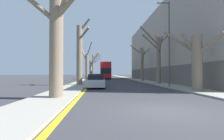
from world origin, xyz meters
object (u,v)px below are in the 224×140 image
parked_car_0 (96,81)px  parked_car_1 (97,79)px  street_tree_right_2 (142,62)px  street_tree_right_0 (196,60)px  parked_car_2 (98,78)px  parked_car_3 (98,78)px  street_tree_left_3 (91,67)px  lamp_post (168,40)px  street_tree_left_2 (87,65)px  street_tree_left_4 (93,65)px  street_tree_left_1 (80,53)px  street_tree_right_1 (158,56)px  double_decker_bus (105,70)px  street_tree_left_0 (57,32)px

parked_car_0 → parked_car_1: parked_car_1 is taller
street_tree_right_2 → street_tree_right_0: bearing=-89.9°
parked_car_2 → parked_car_3: 5.98m
street_tree_left_3 → parked_car_3: size_ratio=1.50×
street_tree_left_3 → lamp_post: lamp_post is taller
street_tree_left_2 → parked_car_0: (2.16, -14.68, -2.39)m
street_tree_left_3 → street_tree_right_0: street_tree_left_3 is taller
parked_car_0 → street_tree_left_4: bearing=92.8°
parked_car_3 → street_tree_left_2: bearing=-124.9°
street_tree_left_1 → parked_car_3: size_ratio=1.87×
street_tree_left_2 → street_tree_right_1: 14.33m
street_tree_left_4 → lamp_post: bearing=-75.6°
street_tree_left_1 → parked_car_3: (2.10, 14.27, -3.36)m
street_tree_left_3 → double_decker_bus: bearing=42.6°
parked_car_3 → lamp_post: lamp_post is taller
street_tree_right_0 → parked_car_2: street_tree_right_0 is taller
street_tree_left_4 → street_tree_right_0: street_tree_left_4 is taller
street_tree_left_3 → parked_car_3: street_tree_left_3 is taller
street_tree_left_3 → street_tree_right_1: street_tree_right_1 is taller
street_tree_left_2 → parked_car_0: bearing=-81.6°
street_tree_left_2 → parked_car_3: (2.16, 3.09, -2.45)m
street_tree_right_0 → parked_car_2: 18.32m
lamp_post → double_decker_bus: bearing=101.7°
street_tree_left_2 → double_decker_bus: bearing=74.1°
street_tree_left_1 → parked_car_3: street_tree_left_1 is taller
street_tree_right_1 → double_decker_bus: bearing=105.3°
street_tree_left_3 → lamp_post: (9.38, -25.22, 2.07)m
street_tree_left_1 → parked_car_0: street_tree_left_1 is taller
parked_car_0 → street_tree_right_2: bearing=59.6°
street_tree_right_2 → lamp_post: bearing=-92.3°
lamp_post → street_tree_right_2: bearing=87.7°
street_tree_left_4 → street_tree_left_1: bearing=-90.5°
street_tree_right_0 → street_tree_right_1: bearing=90.2°
parked_car_1 → street_tree_left_1: bearing=-135.4°
double_decker_bus → parked_car_1: size_ratio=2.58×
street_tree_left_2 → street_tree_right_1: bearing=-44.1°
street_tree_left_4 → street_tree_right_1: 32.98m
street_tree_left_1 → street_tree_left_4: street_tree_left_4 is taller
parked_car_3 → lamp_post: size_ratio=0.49×
street_tree_right_1 → parked_car_3: (-8.11, 13.05, -3.16)m
street_tree_left_1 → street_tree_left_3: street_tree_left_1 is taller
lamp_post → street_tree_right_0: bearing=-82.1°
street_tree_right_0 → double_decker_bus: size_ratio=0.48×
street_tree_right_1 → parked_car_2: (-8.11, 7.07, -3.10)m
street_tree_left_0 → lamp_post: (9.61, 7.55, 1.09)m
street_tree_left_2 → double_decker_bus: (3.85, 13.48, -0.66)m
street_tree_left_0 → street_tree_right_0: bearing=18.1°
parked_car_2 → street_tree_left_1: bearing=-104.2°
parked_car_0 → parked_car_2: size_ratio=1.01×
street_tree_left_2 → parked_car_2: (2.16, -2.89, -2.39)m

